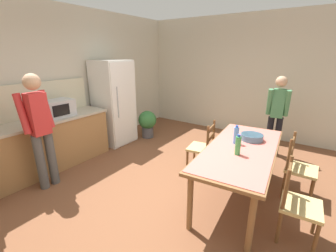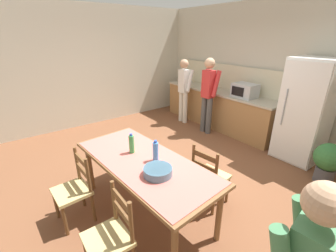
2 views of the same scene
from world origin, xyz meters
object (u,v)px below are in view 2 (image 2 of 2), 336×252
at_px(bottle_near_centre, 132,144).
at_px(potted_plant, 328,161).
at_px(serving_bowl, 158,171).
at_px(chair_side_near_right, 111,237).
at_px(chair_side_near_left, 75,190).
at_px(bottle_off_centre, 156,151).
at_px(chair_side_far_right, 209,176).
at_px(refrigerator, 306,112).
at_px(person_at_sink, 184,88).
at_px(person_at_counter, 208,92).
at_px(dining_table, 144,166).
at_px(microwave, 245,90).

xyz_separation_m(bottle_near_centre, potted_plant, (1.43, 2.65, -0.52)).
distance_m(serving_bowl, chair_side_near_right, 0.78).
bearing_deg(chair_side_near_left, potted_plant, 61.98).
height_order(bottle_off_centre, chair_side_far_right, bottle_off_centre).
bearing_deg(refrigerator, person_at_sink, -170.20).
xyz_separation_m(refrigerator, chair_side_near_left, (-0.93, -3.82, -0.49)).
bearing_deg(chair_side_far_right, person_at_counter, -53.19).
distance_m(bottle_near_centre, potted_plant, 3.06).
distance_m(chair_side_near_right, person_at_counter, 3.80).
bearing_deg(chair_side_near_right, bottle_near_centre, 139.85).
bearing_deg(refrigerator, potted_plant, -33.60).
relative_size(dining_table, serving_bowl, 6.62).
xyz_separation_m(person_at_sink, person_at_counter, (0.87, -0.02, 0.06)).
bearing_deg(bottle_near_centre, chair_side_far_right, 49.94).
bearing_deg(serving_bowl, bottle_near_centre, 178.50).
distance_m(bottle_near_centre, serving_bowl, 0.62).
relative_size(chair_side_far_right, person_at_counter, 0.52).
distance_m(dining_table, person_at_sink, 3.43).
bearing_deg(bottle_near_centre, serving_bowl, -1.50).
bearing_deg(chair_side_near_right, chair_side_near_left, -174.85).
height_order(refrigerator, dining_table, refrigerator).
distance_m(microwave, bottle_off_centre, 3.09).
height_order(microwave, dining_table, microwave).
relative_size(serving_bowl, person_at_counter, 0.18).
xyz_separation_m(refrigerator, person_at_sink, (-2.78, -0.48, -0.01)).
xyz_separation_m(bottle_off_centre, chair_side_near_right, (0.43, -0.81, -0.46)).
xyz_separation_m(microwave, dining_table, (0.77, -3.08, -0.37)).
distance_m(microwave, person_at_counter, 0.80).
distance_m(serving_bowl, chair_side_near_left, 1.13).
height_order(microwave, chair_side_near_left, microwave).
height_order(serving_bowl, person_at_sink, person_at_sink).
bearing_deg(potted_plant, bottle_near_centre, -118.41).
bearing_deg(person_at_counter, microwave, -49.28).
distance_m(chair_side_far_right, person_at_sink, 3.25).
relative_size(bottle_near_centre, chair_side_near_right, 0.30).
xyz_separation_m(serving_bowl, chair_side_near_right, (0.16, -0.65, -0.39)).
bearing_deg(bottle_off_centre, chair_side_far_right, 64.35).
distance_m(bottle_near_centre, bottle_off_centre, 0.38).
xyz_separation_m(microwave, person_at_counter, (-0.60, -0.52, -0.08)).
height_order(person_at_sink, person_at_counter, person_at_counter).
height_order(bottle_off_centre, potted_plant, bottle_off_centre).
height_order(bottle_near_centre, serving_bowl, bottle_near_centre).
xyz_separation_m(refrigerator, chair_side_near_right, (-0.01, -3.75, -0.49)).
height_order(chair_side_far_right, potted_plant, chair_side_far_right).
bearing_deg(chair_side_near_right, dining_table, 127.68).
xyz_separation_m(serving_bowl, chair_side_far_right, (0.04, 0.80, -0.39)).
xyz_separation_m(person_at_counter, potted_plant, (2.55, 0.07, -0.60)).
bearing_deg(potted_plant, person_at_counter, -178.41).
xyz_separation_m(chair_side_near_right, chair_side_near_left, (-0.92, -0.07, 0.00)).
bearing_deg(bottle_off_centre, person_at_counter, 121.06).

